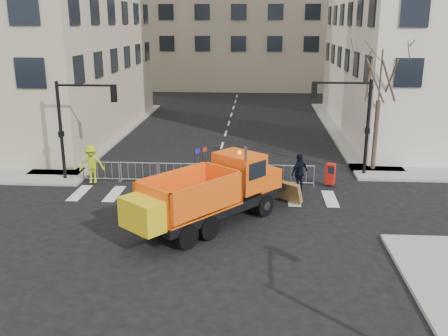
# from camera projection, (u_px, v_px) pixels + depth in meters

# --- Properties ---
(ground) EXTENTS (120.00, 120.00, 0.00)m
(ground) POSITION_uv_depth(u_px,v_px,m) (193.00, 243.00, 19.64)
(ground) COLOR black
(ground) RESTS_ON ground
(sidewalk_back) EXTENTS (64.00, 5.00, 0.15)m
(sidewalk_back) POSITION_uv_depth(u_px,v_px,m) (212.00, 177.00, 27.75)
(sidewalk_back) COLOR gray
(sidewalk_back) RESTS_ON ground
(traffic_light_left) EXTENTS (0.18, 0.18, 5.40)m
(traffic_light_left) POSITION_uv_depth(u_px,v_px,m) (61.00, 132.00, 26.58)
(traffic_light_left) COLOR black
(traffic_light_left) RESTS_ON ground
(traffic_light_right) EXTENTS (0.18, 0.18, 5.40)m
(traffic_light_right) POSITION_uv_depth(u_px,v_px,m) (367.00, 129.00, 27.41)
(traffic_light_right) COLOR black
(traffic_light_right) RESTS_ON ground
(crowd_barriers) EXTENTS (12.60, 0.60, 1.10)m
(crowd_barriers) POSITION_uv_depth(u_px,v_px,m) (197.00, 173.00, 26.81)
(crowd_barriers) COLOR #9EA0A5
(crowd_barriers) RESTS_ON ground
(street_tree) EXTENTS (3.00, 3.00, 7.50)m
(street_tree) POSITION_uv_depth(u_px,v_px,m) (378.00, 107.00, 28.02)
(street_tree) COLOR #382B21
(street_tree) RESTS_ON ground
(plow_truck) EXTENTS (7.41, 8.25, 3.41)m
(plow_truck) POSITION_uv_depth(u_px,v_px,m) (209.00, 192.00, 20.84)
(plow_truck) COLOR black
(plow_truck) RESTS_ON ground
(cop_a) EXTENTS (0.79, 0.60, 1.95)m
(cop_a) POSITION_uv_depth(u_px,v_px,m) (251.00, 173.00, 25.31)
(cop_a) COLOR black
(cop_a) RESTS_ON ground
(cop_b) EXTENTS (0.90, 0.77, 1.61)m
(cop_b) POSITION_uv_depth(u_px,v_px,m) (275.00, 182.00, 24.52)
(cop_b) COLOR black
(cop_b) RESTS_ON ground
(cop_c) EXTENTS (1.16, 1.15, 1.97)m
(cop_c) POSITION_uv_depth(u_px,v_px,m) (299.00, 172.00, 25.39)
(cop_c) COLOR black
(cop_c) RESTS_ON ground
(worker) EXTENTS (1.42, 0.97, 2.03)m
(worker) POSITION_uv_depth(u_px,v_px,m) (92.00, 164.00, 26.23)
(worker) COLOR #A4B815
(worker) RESTS_ON sidewalk_back
(newspaper_box) EXTENTS (0.58, 0.55, 1.10)m
(newspaper_box) POSITION_uv_depth(u_px,v_px,m) (330.00, 174.00, 26.11)
(newspaper_box) COLOR #AF170D
(newspaper_box) RESTS_ON sidewalk_back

